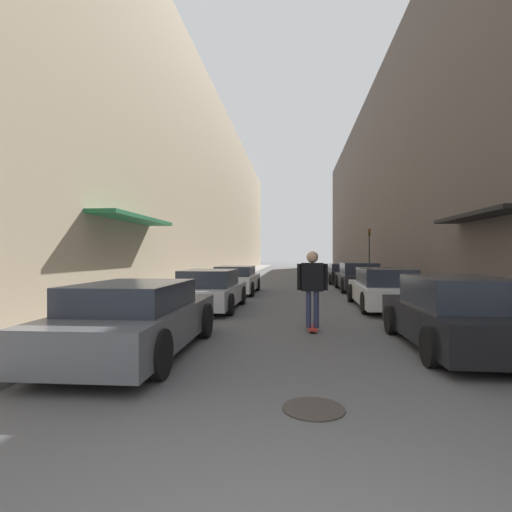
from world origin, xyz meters
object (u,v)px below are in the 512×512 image
at_px(parked_car_right_3, 344,274).
at_px(parked_car_right_2, 358,277).
at_px(parked_car_left_0, 137,318).
at_px(parked_car_left_2, 236,280).
at_px(parked_car_right_1, 384,289).
at_px(skateboarder, 312,282).
at_px(parked_car_left_1, 210,290).
at_px(parked_car_right_0, 456,315).
at_px(manhole_cover, 314,409).
at_px(traffic_light, 369,248).

bearing_deg(parked_car_right_3, parked_car_right_2, -89.49).
relative_size(parked_car_left_0, parked_car_left_2, 1.04).
bearing_deg(parked_car_right_2, parked_car_right_1, -91.29).
bearing_deg(skateboarder, parked_car_left_1, 132.90).
height_order(parked_car_left_1, skateboarder, skateboarder).
relative_size(parked_car_right_0, parked_car_right_1, 0.86).
distance_m(parked_car_right_3, manhole_cover, 20.64).
height_order(parked_car_left_2, parked_car_right_0, parked_car_right_0).
distance_m(parked_car_right_0, traffic_light, 20.09).
relative_size(parked_car_right_3, skateboarder, 2.47).
relative_size(parked_car_right_0, parked_car_right_2, 0.93).
xyz_separation_m(parked_car_right_2, manhole_cover, (-2.80, -15.05, -0.65)).
xyz_separation_m(parked_car_right_1, manhole_cover, (-2.66, -8.83, -0.62)).
distance_m(parked_car_left_2, parked_car_right_2, 5.93).
bearing_deg(parked_car_left_2, parked_car_right_1, -39.06).
bearing_deg(parked_car_left_2, parked_car_left_1, -90.39).
distance_m(parked_car_left_0, parked_car_right_0, 5.74).
distance_m(parked_car_right_0, parked_car_right_3, 17.33).
bearing_deg(parked_car_right_0, parked_car_right_2, 89.61).
bearing_deg(skateboarder, parked_car_right_2, 75.85).
bearing_deg(traffic_light, parked_car_right_2, -103.79).
relative_size(parked_car_left_0, parked_car_right_1, 0.95).
xyz_separation_m(parked_car_right_2, skateboarder, (-2.62, -10.38, 0.47)).
xyz_separation_m(parked_car_left_1, manhole_cover, (2.91, -7.99, -0.60)).
bearing_deg(parked_car_left_0, parked_car_left_2, 89.54).
bearing_deg(parked_car_right_0, parked_car_left_2, 118.71).
distance_m(parked_car_right_1, parked_car_right_2, 6.23).
xyz_separation_m(parked_car_right_1, parked_car_right_3, (0.09, 11.62, -0.04)).
bearing_deg(parked_car_right_0, skateboarder, 148.40).
distance_m(parked_car_left_2, traffic_light, 12.46).
height_order(parked_car_right_0, manhole_cover, parked_car_right_0).
relative_size(parked_car_left_2, manhole_cover, 6.33).
distance_m(parked_car_left_1, skateboarder, 4.56).
relative_size(parked_car_right_1, traffic_light, 1.44).
relative_size(parked_car_right_0, manhole_cover, 5.95).
bearing_deg(parked_car_right_1, parked_car_left_2, 140.94).
bearing_deg(skateboarder, parked_car_right_3, 80.75).
height_order(parked_car_right_2, parked_car_right_3, parked_car_right_2).
bearing_deg(parked_car_right_3, parked_car_right_1, -90.46).
distance_m(parked_car_right_2, traffic_light, 8.37).
height_order(parked_car_right_0, traffic_light, traffic_light).
bearing_deg(parked_car_left_1, parked_car_right_3, 65.56).
bearing_deg(parked_car_left_1, parked_car_right_0, -40.97).
bearing_deg(parked_car_left_2, manhole_cover, -77.84).
height_order(parked_car_left_1, parked_car_right_0, parked_car_right_0).
distance_m(parked_car_right_2, skateboarder, 10.72).
bearing_deg(skateboarder, manhole_cover, -92.22).
distance_m(parked_car_right_0, skateboarder, 3.02).
bearing_deg(manhole_cover, traffic_light, 78.33).
bearing_deg(traffic_light, parked_car_left_0, -110.35).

